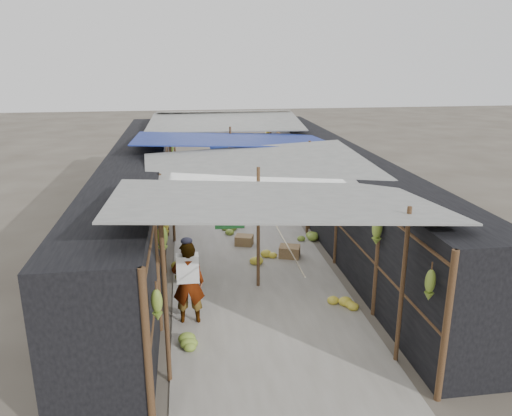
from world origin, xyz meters
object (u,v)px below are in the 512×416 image
vendor_elderly (188,283)px  shopper_blue (234,182)px  black_basin (282,201)px  crate_near (244,240)px  vendor_seated (282,193)px

vendor_elderly → shopper_blue: vendor_elderly is taller
black_basin → shopper_blue: shopper_blue is taller
crate_near → vendor_seated: (1.71, 3.55, 0.25)m
black_basin → vendor_elderly: size_ratio=0.38×
shopper_blue → crate_near: bearing=-86.8°
vendor_seated → shopper_blue: bearing=-94.0°
black_basin → shopper_blue: (-1.56, 0.23, 0.62)m
vendor_seated → black_basin: bearing=-171.5°
crate_near → vendor_elderly: vendor_elderly is taller
crate_near → vendor_elderly: 4.06m
vendor_elderly → crate_near: bearing=-108.1°
crate_near → vendor_seated: size_ratio=0.58×
shopper_blue → vendor_seated: 1.63m
vendor_elderly → shopper_blue: 7.80m
black_basin → shopper_blue: size_ratio=0.42×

